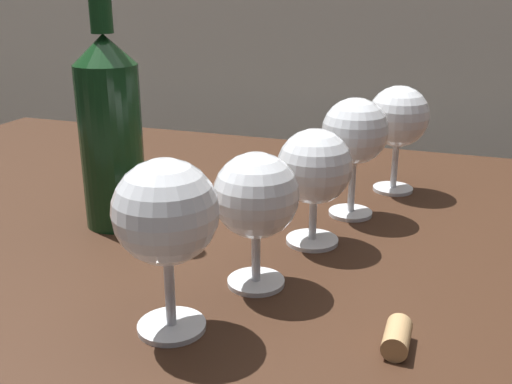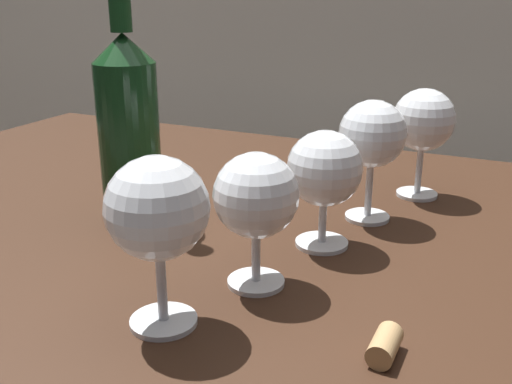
# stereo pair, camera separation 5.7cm
# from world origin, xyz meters

# --- Properties ---
(dining_table) EXTENTS (1.37, 0.80, 0.72)m
(dining_table) POSITION_xyz_m (0.00, 0.00, 0.63)
(dining_table) COLOR #382114
(dining_table) RESTS_ON ground_plane
(wine_glass_rose) EXTENTS (0.09, 0.09, 0.16)m
(wine_glass_rose) POSITION_xyz_m (0.03, -0.28, 0.83)
(wine_glass_rose) COLOR white
(wine_glass_rose) RESTS_ON dining_table
(wine_glass_merlot) EXTENTS (0.08, 0.08, 0.14)m
(wine_glass_merlot) POSITION_xyz_m (0.07, -0.17, 0.82)
(wine_glass_merlot) COLOR white
(wine_glass_merlot) RESTS_ON dining_table
(wine_glass_pinot) EXTENTS (0.09, 0.09, 0.14)m
(wine_glass_pinot) POSITION_xyz_m (0.10, -0.05, 0.82)
(wine_glass_pinot) COLOR white
(wine_glass_pinot) RESTS_ON dining_table
(wine_glass_amber) EXTENTS (0.08, 0.08, 0.15)m
(wine_glass_amber) POSITION_xyz_m (0.13, 0.05, 0.83)
(wine_glass_amber) COLOR white
(wine_glass_amber) RESTS_ON dining_table
(wine_glass_port) EXTENTS (0.09, 0.09, 0.15)m
(wine_glass_port) POSITION_xyz_m (0.17, 0.17, 0.83)
(wine_glass_port) COLOR white
(wine_glass_port) RESTS_ON dining_table
(wine_bottle) EXTENTS (0.08, 0.08, 0.32)m
(wine_bottle) POSITION_xyz_m (-0.15, -0.08, 0.85)
(wine_bottle) COLOR #143819
(wine_bottle) RESTS_ON dining_table
(cork) EXTENTS (0.02, 0.04, 0.02)m
(cork) POSITION_xyz_m (0.22, -0.24, 0.74)
(cork) COLOR tan
(cork) RESTS_ON dining_table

